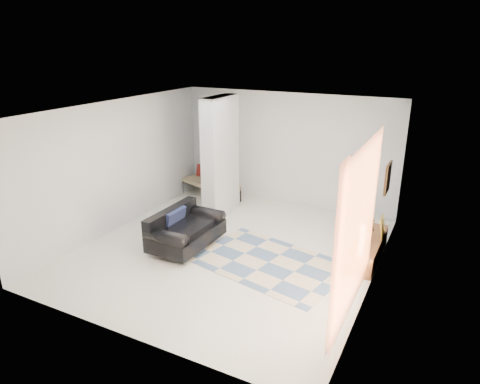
% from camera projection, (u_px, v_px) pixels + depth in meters
% --- Properties ---
extents(floor, '(6.00, 6.00, 0.00)m').
position_uv_depth(floor, '(230.00, 250.00, 8.56)').
color(floor, white).
rests_on(floor, ground).
extents(ceiling, '(6.00, 6.00, 0.00)m').
position_uv_depth(ceiling, '(229.00, 109.00, 7.63)').
color(ceiling, white).
rests_on(ceiling, wall_back).
extents(wall_back, '(6.00, 0.00, 6.00)m').
position_uv_depth(wall_back, '(287.00, 150.00, 10.61)').
color(wall_back, silver).
rests_on(wall_back, ground).
extents(wall_front, '(6.00, 0.00, 6.00)m').
position_uv_depth(wall_front, '(121.00, 248.00, 5.57)').
color(wall_front, silver).
rests_on(wall_front, ground).
extents(wall_left, '(0.00, 6.00, 6.00)m').
position_uv_depth(wall_left, '(118.00, 165.00, 9.27)').
color(wall_left, silver).
rests_on(wall_left, ground).
extents(wall_right, '(0.00, 6.00, 6.00)m').
position_uv_depth(wall_right, '(379.00, 208.00, 6.92)').
color(wall_right, silver).
rests_on(wall_right, ground).
extents(partition_column, '(0.35, 1.20, 2.80)m').
position_uv_depth(partition_column, '(221.00, 157.00, 9.91)').
color(partition_column, '#B8BCC0').
rests_on(partition_column, floor).
extents(hallway_door, '(0.85, 0.06, 2.04)m').
position_uv_depth(hallway_door, '(213.00, 155.00, 11.60)').
color(hallway_door, white).
rests_on(hallway_door, floor).
extents(curtain, '(0.00, 2.55, 2.55)m').
position_uv_depth(curtain, '(359.00, 230.00, 5.97)').
color(curtain, orange).
rests_on(curtain, wall_right).
extents(wall_art, '(0.04, 0.45, 0.55)m').
position_uv_depth(wall_art, '(388.00, 178.00, 7.60)').
color(wall_art, '#3C2510').
rests_on(wall_art, wall_right).
extents(media_console, '(0.45, 1.66, 0.80)m').
position_uv_depth(media_console, '(368.00, 248.00, 8.17)').
color(media_console, brown).
rests_on(media_console, floor).
extents(loveseat, '(0.97, 1.63, 0.76)m').
position_uv_depth(loveseat, '(184.00, 230.00, 8.61)').
color(loveseat, silver).
rests_on(loveseat, floor).
extents(daybed, '(1.76, 1.17, 0.77)m').
position_uv_depth(daybed, '(211.00, 182.00, 11.33)').
color(daybed, black).
rests_on(daybed, floor).
extents(area_rug, '(3.06, 2.35, 0.01)m').
position_uv_depth(area_rug, '(269.00, 262.00, 8.06)').
color(area_rug, beige).
rests_on(area_rug, floor).
extents(cylinder_lamp, '(0.11, 0.11, 0.57)m').
position_uv_depth(cylinder_lamp, '(362.00, 240.00, 7.41)').
color(cylinder_lamp, silver).
rests_on(cylinder_lamp, media_console).
extents(bronze_figurine, '(0.13, 0.13, 0.25)m').
position_uv_depth(bronze_figurine, '(372.00, 225.00, 8.44)').
color(bronze_figurine, black).
rests_on(bronze_figurine, media_console).
extents(vase, '(0.19, 0.19, 0.20)m').
position_uv_depth(vase, '(366.00, 236.00, 7.99)').
color(vase, silver).
rests_on(vase, media_console).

